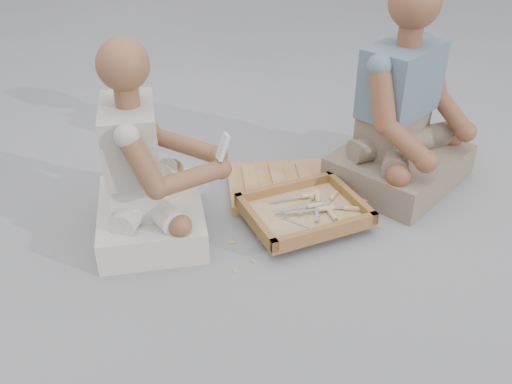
{
  "coord_description": "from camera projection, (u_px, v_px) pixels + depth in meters",
  "views": [
    {
      "loc": [
        -0.17,
        -1.66,
        1.47
      ],
      "look_at": [
        0.0,
        0.19,
        0.3
      ],
      "focal_mm": 40.0,
      "sensor_mm": 36.0,
      "label": 1
    }
  ],
  "objects": [
    {
      "name": "chisel_8",
      "position": [
        310.0,
        206.0,
        2.5
      ],
      "size": [
        0.22,
        0.06,
        0.02
      ],
      "rotation": [
        0.0,
        0.0,
        0.2
      ],
      "color": "silver",
      "rests_on": "tool_tray"
    },
    {
      "name": "chisel_3",
      "position": [
        332.0,
        198.0,
        2.58
      ],
      "size": [
        0.14,
        0.19,
        0.02
      ],
      "rotation": [
        0.0,
        0.0,
        0.97
      ],
      "color": "silver",
      "rests_on": "tool_tray"
    },
    {
      "name": "wood_chip_12",
      "position": [
        342.0,
        191.0,
        2.76
      ],
      "size": [
        0.02,
        0.02,
        0.0
      ],
      "primitive_type": "cube",
      "rotation": [
        0.0,
        0.0,
        2.8
      ],
      "color": "tan",
      "rests_on": "ground"
    },
    {
      "name": "chisel_2",
      "position": [
        312.0,
        198.0,
        2.58
      ],
      "size": [
        0.13,
        0.2,
        0.02
      ],
      "rotation": [
        0.0,
        0.0,
        1.03
      ],
      "color": "silver",
      "rests_on": "tool_tray"
    },
    {
      "name": "wood_chip_13",
      "position": [
        329.0,
        220.0,
        2.55
      ],
      "size": [
        0.02,
        0.02,
        0.0
      ],
      "primitive_type": "cube",
      "rotation": [
        0.0,
        0.0,
        0.93
      ],
      "color": "tan",
      "rests_on": "ground"
    },
    {
      "name": "wood_chip_10",
      "position": [
        232.0,
        242.0,
        2.42
      ],
      "size": [
        0.02,
        0.02,
        0.0
      ],
      "primitive_type": "cube",
      "rotation": [
        0.0,
        0.0,
        0.14
      ],
      "color": "tan",
      "rests_on": "ground"
    },
    {
      "name": "chisel_7",
      "position": [
        317.0,
        200.0,
        2.55
      ],
      "size": [
        0.06,
        0.22,
        0.02
      ],
      "rotation": [
        0.0,
        0.0,
        1.37
      ],
      "color": "silver",
      "rests_on": "tool_tray"
    },
    {
      "name": "tool_tray",
      "position": [
        304.0,
        212.0,
        2.5
      ],
      "size": [
        0.6,
        0.54,
        0.07
      ],
      "rotation": [
        0.0,
        0.0,
        0.33
      ],
      "color": "brown",
      "rests_on": "carved_panel"
    },
    {
      "name": "chisel_6",
      "position": [
        330.0,
        213.0,
        2.48
      ],
      "size": [
        0.06,
        0.22,
        0.02
      ],
      "rotation": [
        0.0,
        0.0,
        -1.38
      ],
      "color": "silver",
      "rests_on": "tool_tray"
    },
    {
      "name": "wood_chip_1",
      "position": [
        259.0,
        238.0,
        2.45
      ],
      "size": [
        0.02,
        0.02,
        0.0
      ],
      "primitive_type": "cube",
      "rotation": [
        0.0,
        0.0,
        1.08
      ],
      "color": "tan",
      "rests_on": "ground"
    },
    {
      "name": "wood_chip_11",
      "position": [
        372.0,
        208.0,
        2.64
      ],
      "size": [
        0.02,
        0.02,
        0.0
      ],
      "primitive_type": "cube",
      "rotation": [
        0.0,
        0.0,
        2.89
      ],
      "color": "tan",
      "rests_on": "ground"
    },
    {
      "name": "companion",
      "position": [
        403.0,
        120.0,
        2.69
      ],
      "size": [
        0.8,
        0.79,
        0.98
      ],
      "rotation": [
        0.0,
        0.0,
        3.89
      ],
      "color": "#7F6D5C",
      "rests_on": "ground"
    },
    {
      "name": "chisel_4",
      "position": [
        347.0,
        208.0,
        2.51
      ],
      "size": [
        0.22,
        0.06,
        0.02
      ],
      "rotation": [
        0.0,
        0.0,
        -0.2
      ],
      "color": "silver",
      "rests_on": "tool_tray"
    },
    {
      "name": "wood_chip_4",
      "position": [
        306.0,
        201.0,
        2.68
      ],
      "size": [
        0.02,
        0.02,
        0.0
      ],
      "primitive_type": "cube",
      "rotation": [
        0.0,
        0.0,
        1.15
      ],
      "color": "tan",
      "rests_on": "ground"
    },
    {
      "name": "ground",
      "position": [
        260.0,
        284.0,
        2.2
      ],
      "size": [
        60.0,
        60.0,
        0.0
      ],
      "primitive_type": "plane",
      "color": "gray",
      "rests_on": "ground"
    },
    {
      "name": "craftsman",
      "position": [
        145.0,
        173.0,
        2.34
      ],
      "size": [
        0.59,
        0.59,
        0.86
      ],
      "rotation": [
        0.0,
        0.0,
        -1.48
      ],
      "color": "silver",
      "rests_on": "ground"
    },
    {
      "name": "chisel_0",
      "position": [
        313.0,
        228.0,
        2.39
      ],
      "size": [
        0.18,
        0.15,
        0.02
      ],
      "rotation": [
        0.0,
        0.0,
        -0.67
      ],
      "color": "silver",
      "rests_on": "tool_tray"
    },
    {
      "name": "wood_chip_0",
      "position": [
        254.0,
        261.0,
        2.31
      ],
      "size": [
        0.02,
        0.02,
        0.0
      ],
      "primitive_type": "cube",
      "rotation": [
        0.0,
        0.0,
        2.12
      ],
      "color": "tan",
      "rests_on": "ground"
    },
    {
      "name": "wood_chip_6",
      "position": [
        345.0,
        205.0,
        2.66
      ],
      "size": [
        0.02,
        0.02,
        0.0
      ],
      "primitive_type": "cube",
      "rotation": [
        0.0,
        0.0,
        1.57
      ],
      "color": "tan",
      "rests_on": "ground"
    },
    {
      "name": "wood_chip_8",
      "position": [
        316.0,
        201.0,
        2.69
      ],
      "size": [
        0.02,
        0.02,
        0.0
      ],
      "primitive_type": "cube",
      "rotation": [
        0.0,
        0.0,
        1.3
      ],
      "color": "tan",
      "rests_on": "ground"
    },
    {
      "name": "mobile_phone",
      "position": [
        223.0,
        147.0,
        2.27
      ],
      "size": [
        0.06,
        0.06,
        0.11
      ],
      "rotation": [
        -0.35,
        0.0,
        -1.27
      ],
      "color": "silver",
      "rests_on": "craftsman"
    },
    {
      "name": "chisel_5",
      "position": [
        304.0,
        196.0,
        2.58
      ],
      "size": [
        0.22,
        0.06,
        0.02
      ],
      "rotation": [
        0.0,
        0.0,
        0.18
      ],
      "color": "silver",
      "rests_on": "tool_tray"
    },
    {
      "name": "wood_chip_3",
      "position": [
        289.0,
        221.0,
        2.55
      ],
      "size": [
        0.02,
        0.02,
        0.0
      ],
      "primitive_type": "cube",
      "rotation": [
        0.0,
        0.0,
        0.65
      ],
      "color": "tan",
      "rests_on": "ground"
    },
    {
      "name": "carved_panel",
      "position": [
        293.0,
        184.0,
        2.78
      ],
      "size": [
        0.63,
        0.43,
        0.04
      ],
      "primitive_type": "cube",
      "rotation": [
        0.0,
        0.0,
        0.01
      ],
      "color": "#A88241",
      "rests_on": "ground"
    },
    {
      "name": "wood_chip_7",
      "position": [
        323.0,
        219.0,
        2.56
      ],
      "size": [
        0.02,
        0.02,
        0.0
      ],
      "primitive_type": "cube",
      "rotation": [
        0.0,
        0.0,
        1.87
      ],
      "color": "tan",
      "rests_on": "ground"
    },
    {
      "name": "wood_chip_9",
      "position": [
        293.0,
        234.0,
        2.46
      ],
      "size": [
        0.02,
        0.02,
        0.0
      ],
      "primitive_type": "cube",
      "rotation": [
        0.0,
        0.0,
        0.8
      ],
      "color": "tan",
      "rests_on": "ground"
    },
    {
      "name": "chisel_1",
      "position": [
        321.0,
        209.0,
        2.48
      ],
      "size": [
        0.22,
        0.04,
        0.02
      ],
      "rotation": [
        0.0,
        0.0,
        0.1
      ],
      "color": "silver",
      "rests_on": "tool_tray"
    },
    {
      "name": "wood_chip_14",
      "position": [
        328.0,
        183.0,
        2.82
      ],
      "size": [
        0.02,
        0.02,
        0.0
      ],
      "primitive_type": "cube",
      "rotation": [
        0.0,
        0.0,
        2.82
      ],
      "color": "tan",
      "rests_on": "ground"
    },
    {
      "name": "wood_chip_2",
      "position": [
        235.0,
        271.0,
        2.26
      ],
      "size": [
        0.02,
        0.02,
        0.0
      ],
      "primitive_type": "cube",
      "rotation": [
        0.0,
        0.0,
        1.69
      ],
      "color": "tan",
      "rests_on": "ground"
    },
    {
      "name": "wood_chip_5",
      "position": [
        378.0,
        226.0,
        2.51
      ],
      "size": [
        0.02,
        0.02,
        0.0
      ],
      "primitive_type": "cube",
      "rotation": [
        0.0,
        0.0,
        2.83
      ],
      "color": "tan",
      "rests_on": "ground"
    }
  ]
}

